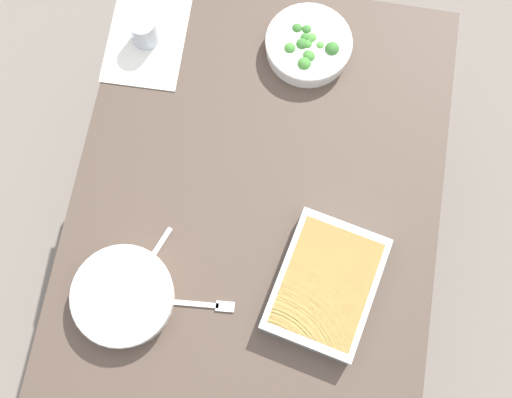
{
  "coord_description": "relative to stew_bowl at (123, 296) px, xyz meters",
  "views": [
    {
      "loc": [
        -0.42,
        -0.07,
        2.25
      ],
      "look_at": [
        0.0,
        0.0,
        0.74
      ],
      "focal_mm": 44.99,
      "sensor_mm": 36.0,
      "label": 1
    }
  ],
  "objects": [
    {
      "name": "stew_bowl",
      "position": [
        0.0,
        0.0,
        0.0
      ],
      "size": [
        0.24,
        0.24,
        0.06
      ],
      "color": "white",
      "rests_on": "dining_table"
    },
    {
      "name": "dining_table",
      "position": [
        0.29,
        -0.26,
        -0.12
      ],
      "size": [
        1.2,
        0.9,
        0.74
      ],
      "color": "#4C3D33",
      "rests_on": "ground_plane"
    },
    {
      "name": "broccoli_bowl",
      "position": [
        0.71,
        -0.33,
        -0.0
      ],
      "size": [
        0.23,
        0.23,
        0.07
      ],
      "color": "white",
      "rests_on": "dining_table"
    },
    {
      "name": "baking_dish",
      "position": [
        0.11,
        -0.46,
        0.0
      ],
      "size": [
        0.34,
        0.28,
        0.06
      ],
      "color": "silver",
      "rests_on": "dining_table"
    },
    {
      "name": "fork_on_table",
      "position": [
        0.02,
        -0.18,
        -0.03
      ],
      "size": [
        0.03,
        0.18,
        0.01
      ],
      "color": "silver",
      "rests_on": "dining_table"
    },
    {
      "name": "drink_cup",
      "position": [
        0.67,
        0.1,
        0.01
      ],
      "size": [
        0.07,
        0.07,
        0.08
      ],
      "color": "#B2BCC6",
      "rests_on": "dining_table"
    },
    {
      "name": "placemat",
      "position": [
        0.67,
        0.1,
        -0.03
      ],
      "size": [
        0.29,
        0.21,
        0.0
      ],
      "primitive_type": "cube",
      "rotation": [
        0.0,
        0.0,
        0.03
      ],
      "color": "silver",
      "rests_on": "dining_table"
    },
    {
      "name": "ground_plane",
      "position": [
        0.29,
        -0.26,
        -0.77
      ],
      "size": [
        6.0,
        6.0,
        0.0
      ],
      "primitive_type": "plane",
      "color": "slate"
    },
    {
      "name": "spoon_by_stew",
      "position": [
        0.08,
        -0.03,
        -0.03
      ],
      "size": [
        0.17,
        0.08,
        0.01
      ],
      "color": "silver",
      "rests_on": "dining_table"
    }
  ]
}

